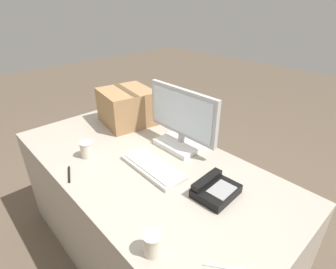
{
  "coord_description": "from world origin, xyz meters",
  "views": [
    {
      "loc": [
        1.05,
        -0.77,
        1.63
      ],
      "look_at": [
        0.05,
        0.15,
        0.91
      ],
      "focal_mm": 28.0,
      "sensor_mm": 36.0,
      "label": 1
    }
  ],
  "objects_px": {
    "monitor": "(182,122)",
    "paper_cup_left": "(87,149)",
    "spoon": "(232,269)",
    "keyboard": "(152,167)",
    "pen_marker": "(69,174)",
    "paper_cup_right": "(152,244)",
    "desk_phone": "(215,189)",
    "cardboard_box": "(127,107)"
  },
  "relations": [
    {
      "from": "monitor",
      "to": "paper_cup_left",
      "type": "xyz_separation_m",
      "value": [
        -0.29,
        -0.52,
        -0.12
      ]
    },
    {
      "from": "monitor",
      "to": "spoon",
      "type": "height_order",
      "value": "monitor"
    },
    {
      "from": "keyboard",
      "to": "pen_marker",
      "type": "bearing_deg",
      "value": -123.4
    },
    {
      "from": "keyboard",
      "to": "paper_cup_right",
      "type": "xyz_separation_m",
      "value": [
        0.42,
        -0.35,
        0.04
      ]
    },
    {
      "from": "paper_cup_left",
      "to": "pen_marker",
      "type": "xyz_separation_m",
      "value": [
        0.1,
        -0.17,
        -0.04
      ]
    },
    {
      "from": "desk_phone",
      "to": "spoon",
      "type": "bearing_deg",
      "value": -46.07
    },
    {
      "from": "desk_phone",
      "to": "spoon",
      "type": "relative_size",
      "value": 1.66
    },
    {
      "from": "cardboard_box",
      "to": "pen_marker",
      "type": "bearing_deg",
      "value": -61.71
    },
    {
      "from": "monitor",
      "to": "desk_phone",
      "type": "relative_size",
      "value": 2.44
    },
    {
      "from": "keyboard",
      "to": "spoon",
      "type": "height_order",
      "value": "keyboard"
    },
    {
      "from": "monitor",
      "to": "spoon",
      "type": "distance_m",
      "value": 0.91
    },
    {
      "from": "paper_cup_left",
      "to": "paper_cup_right",
      "type": "relative_size",
      "value": 1.03
    },
    {
      "from": "keyboard",
      "to": "pen_marker",
      "type": "relative_size",
      "value": 3.03
    },
    {
      "from": "desk_phone",
      "to": "pen_marker",
      "type": "height_order",
      "value": "desk_phone"
    },
    {
      "from": "desk_phone",
      "to": "paper_cup_left",
      "type": "distance_m",
      "value": 0.8
    },
    {
      "from": "keyboard",
      "to": "paper_cup_left",
      "type": "distance_m",
      "value": 0.42
    },
    {
      "from": "spoon",
      "to": "pen_marker",
      "type": "bearing_deg",
      "value": 154.26
    },
    {
      "from": "monitor",
      "to": "cardboard_box",
      "type": "xyz_separation_m",
      "value": [
        -0.53,
        -0.05,
        -0.04
      ]
    },
    {
      "from": "cardboard_box",
      "to": "desk_phone",
      "type": "bearing_deg",
      "value": -9.91
    },
    {
      "from": "keyboard",
      "to": "desk_phone",
      "type": "bearing_deg",
      "value": 15.14
    },
    {
      "from": "spoon",
      "to": "paper_cup_right",
      "type": "bearing_deg",
      "value": 176.75
    },
    {
      "from": "paper_cup_left",
      "to": "paper_cup_right",
      "type": "bearing_deg",
      "value": -10.36
    },
    {
      "from": "spoon",
      "to": "cardboard_box",
      "type": "distance_m",
      "value": 1.36
    },
    {
      "from": "monitor",
      "to": "desk_phone",
      "type": "height_order",
      "value": "monitor"
    },
    {
      "from": "spoon",
      "to": "keyboard",
      "type": "bearing_deg",
      "value": 127.46
    },
    {
      "from": "paper_cup_left",
      "to": "paper_cup_right",
      "type": "xyz_separation_m",
      "value": [
        0.79,
        -0.14,
        -0.0
      ]
    },
    {
      "from": "keyboard",
      "to": "pen_marker",
      "type": "xyz_separation_m",
      "value": [
        -0.26,
        -0.37,
        -0.01
      ]
    },
    {
      "from": "cardboard_box",
      "to": "pen_marker",
      "type": "relative_size",
      "value": 2.95
    },
    {
      "from": "paper_cup_right",
      "to": "spoon",
      "type": "xyz_separation_m",
      "value": [
        0.25,
        0.17,
        -0.05
      ]
    },
    {
      "from": "desk_phone",
      "to": "keyboard",
      "type": "bearing_deg",
      "value": -170.15
    },
    {
      "from": "paper_cup_left",
      "to": "cardboard_box",
      "type": "relative_size",
      "value": 0.24
    },
    {
      "from": "keyboard",
      "to": "spoon",
      "type": "distance_m",
      "value": 0.7
    },
    {
      "from": "desk_phone",
      "to": "pen_marker",
      "type": "bearing_deg",
      "value": -147.54
    },
    {
      "from": "keyboard",
      "to": "spoon",
      "type": "bearing_deg",
      "value": -13.59
    },
    {
      "from": "monitor",
      "to": "keyboard",
      "type": "bearing_deg",
      "value": -76.4
    },
    {
      "from": "paper_cup_right",
      "to": "pen_marker",
      "type": "bearing_deg",
      "value": -178.27
    },
    {
      "from": "keyboard",
      "to": "desk_phone",
      "type": "relative_size",
      "value": 1.89
    },
    {
      "from": "desk_phone",
      "to": "monitor",
      "type": "bearing_deg",
      "value": 150.52
    },
    {
      "from": "monitor",
      "to": "paper_cup_right",
      "type": "xyz_separation_m",
      "value": [
        0.5,
        -0.66,
        -0.12
      ]
    },
    {
      "from": "cardboard_box",
      "to": "pen_marker",
      "type": "height_order",
      "value": "cardboard_box"
    },
    {
      "from": "keyboard",
      "to": "spoon",
      "type": "xyz_separation_m",
      "value": [
        0.67,
        -0.19,
        -0.01
      ]
    },
    {
      "from": "spoon",
      "to": "desk_phone",
      "type": "bearing_deg",
      "value": 100.28
    }
  ]
}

